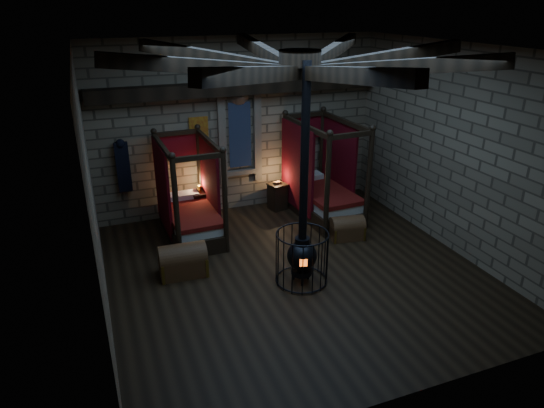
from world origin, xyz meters
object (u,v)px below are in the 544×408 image
object	(u,v)px
trunk_left	(183,261)
trunk_right	(347,228)
bed_right	(321,192)
stove	(302,252)
bed_left	(190,213)

from	to	relation	value
trunk_left	trunk_right	size ratio (longest dim) A/B	1.16
bed_right	stove	xyz separation A→B (m)	(-1.74, -2.70, 0.03)
stove	bed_left	bearing A→B (deg)	137.33
bed_right	trunk_left	xyz separation A→B (m)	(-3.76, -1.64, -0.29)
bed_left	bed_right	bearing A→B (deg)	-1.49
trunk_right	stove	size ratio (longest dim) A/B	0.20
bed_left	trunk_right	distance (m)	3.51
trunk_right	bed_left	bearing A→B (deg)	164.89
bed_left	trunk_left	size ratio (longest dim) A/B	2.38
trunk_left	stove	size ratio (longest dim) A/B	0.23
bed_right	bed_left	bearing A→B (deg)	176.74
trunk_left	trunk_right	world-z (taller)	trunk_left
bed_left	trunk_right	xyz separation A→B (m)	(3.20, -1.42, -0.30)
bed_left	trunk_right	bearing A→B (deg)	-25.26
bed_right	trunk_left	world-z (taller)	bed_right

